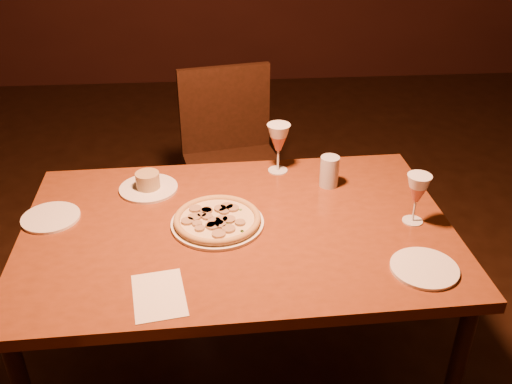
{
  "coord_description": "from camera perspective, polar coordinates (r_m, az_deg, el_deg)",
  "views": [
    {
      "loc": [
        -0.1,
        -1.43,
        1.74
      ],
      "look_at": [
        0.02,
        0.13,
        0.82
      ],
      "focal_mm": 40.0,
      "sensor_mm": 36.0,
      "label": 1
    }
  ],
  "objects": [
    {
      "name": "dining_table",
      "position": [
        1.85,
        -1.84,
        -5.05
      ],
      "size": [
        1.38,
        0.91,
        0.73
      ],
      "rotation": [
        0.0,
        0.0,
        0.03
      ],
      "color": "brown",
      "rests_on": "floor"
    },
    {
      "name": "chair_far",
      "position": [
        2.72,
        -2.42,
        3.66
      ],
      "size": [
        0.51,
        0.51,
        0.91
      ],
      "rotation": [
        0.0,
        0.0,
        0.19
      ],
      "color": "black",
      "rests_on": "floor"
    },
    {
      "name": "pizza_plate",
      "position": [
        1.82,
        -3.89,
        -2.81
      ],
      "size": [
        0.3,
        0.3,
        0.03
      ],
      "color": "white",
      "rests_on": "dining_table"
    },
    {
      "name": "ramekin_saucer",
      "position": [
        2.03,
        -10.74,
        0.77
      ],
      "size": [
        0.2,
        0.2,
        0.07
      ],
      "color": "white",
      "rests_on": "dining_table"
    },
    {
      "name": "wine_glass_far",
      "position": [
        2.09,
        2.24,
        4.39
      ],
      "size": [
        0.08,
        0.08,
        0.19
      ],
      "primitive_type": null,
      "color": "#BB624E",
      "rests_on": "dining_table"
    },
    {
      "name": "wine_glass_right",
      "position": [
        1.86,
        15.71,
        -0.67
      ],
      "size": [
        0.08,
        0.08,
        0.17
      ],
      "primitive_type": null,
      "color": "#BB624E",
      "rests_on": "dining_table"
    },
    {
      "name": "water_tumbler",
      "position": [
        2.03,
        7.34,
        2.06
      ],
      "size": [
        0.07,
        0.07,
        0.11
      ],
      "primitive_type": "cylinder",
      "color": "silver",
      "rests_on": "dining_table"
    },
    {
      "name": "side_plate_left",
      "position": [
        1.96,
        -19.84,
        -2.42
      ],
      "size": [
        0.19,
        0.19,
        0.01
      ],
      "primitive_type": "cylinder",
      "color": "white",
      "rests_on": "dining_table"
    },
    {
      "name": "side_plate_near",
      "position": [
        1.7,
        16.48,
        -7.33
      ],
      "size": [
        0.19,
        0.19,
        0.01
      ],
      "primitive_type": "cylinder",
      "color": "white",
      "rests_on": "dining_table"
    },
    {
      "name": "menu_card",
      "position": [
        1.57,
        -9.68,
        -10.12
      ],
      "size": [
        0.17,
        0.22,
        0.0
      ],
      "primitive_type": "cube",
      "rotation": [
        0.0,
        0.0,
        0.16
      ],
      "color": "silver",
      "rests_on": "dining_table"
    }
  ]
}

